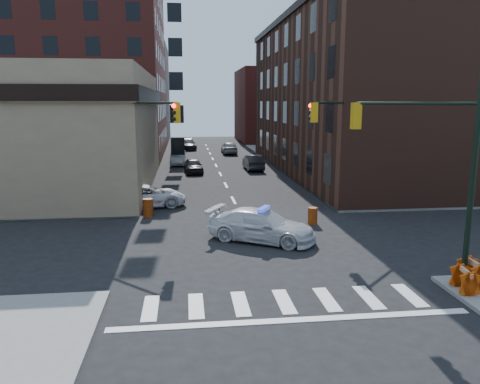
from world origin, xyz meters
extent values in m
plane|color=black|center=(0.00, 0.00, 0.00)|extent=(140.00, 140.00, 0.00)
cube|color=gray|center=(-23.00, 32.75, 0.07)|extent=(34.00, 54.50, 0.15)
cube|color=gray|center=(23.00, 32.75, 0.07)|extent=(34.00, 54.50, 0.15)
cube|color=#8B7D5B|center=(-17.00, 16.50, 4.50)|extent=(22.00, 22.00, 9.00)
cube|color=maroon|center=(-18.50, 40.00, 12.00)|extent=(25.00, 25.00, 24.00)
cube|color=#47271C|center=(13.00, 22.50, 7.00)|extent=(14.00, 34.00, 14.00)
cube|color=brown|center=(-16.00, 62.00, 8.00)|extent=(20.00, 18.00, 16.00)
cube|color=maroon|center=(14.00, 58.00, 6.00)|extent=(16.00, 16.00, 12.00)
cylinder|color=black|center=(6.80, -6.30, 4.15)|extent=(0.20, 0.20, 8.00)
cylinder|color=black|center=(6.80, -6.30, 0.40)|extent=(0.44, 0.44, 0.50)
cylinder|color=black|center=(5.21, -4.71, 6.65)|extent=(3.27, 3.27, 0.12)
cube|color=#BF8C0C|center=(3.62, -3.12, 6.15)|extent=(0.35, 0.35, 1.05)
sphere|color=#FF0C05|center=(3.77, -2.96, 6.50)|extent=(0.22, 0.22, 0.22)
sphere|color=black|center=(3.77, -2.96, 6.17)|extent=(0.22, 0.22, 0.22)
sphere|color=black|center=(3.77, -2.96, 5.84)|extent=(0.22, 0.22, 0.22)
cylinder|color=black|center=(-6.80, 6.30, 4.15)|extent=(0.20, 0.20, 8.00)
cylinder|color=black|center=(-6.80, 6.30, 0.40)|extent=(0.44, 0.44, 0.50)
cylinder|color=black|center=(-5.21, 4.71, 6.65)|extent=(3.27, 3.27, 0.12)
cube|color=#BF8C0C|center=(-3.62, 3.12, 6.15)|extent=(0.35, 0.35, 1.05)
sphere|color=#FF0C05|center=(-3.77, 2.96, 6.50)|extent=(0.22, 0.22, 0.22)
sphere|color=black|center=(-3.77, 2.96, 6.17)|extent=(0.22, 0.22, 0.22)
sphere|color=black|center=(-3.77, 2.96, 5.84)|extent=(0.22, 0.22, 0.22)
cylinder|color=black|center=(6.80, 6.30, 4.15)|extent=(0.20, 0.20, 8.00)
cylinder|color=black|center=(6.80, 6.30, 0.40)|extent=(0.44, 0.44, 0.50)
cylinder|color=black|center=(5.21, 4.71, 6.65)|extent=(3.27, 3.27, 0.12)
cube|color=#BF8C0C|center=(3.62, 3.12, 6.15)|extent=(0.35, 0.35, 1.05)
sphere|color=#FF0C05|center=(3.46, 3.27, 6.50)|extent=(0.22, 0.22, 0.22)
sphere|color=black|center=(3.46, 3.27, 6.17)|extent=(0.22, 0.22, 0.22)
sphere|color=black|center=(3.46, 3.27, 5.84)|extent=(0.22, 0.22, 0.22)
cylinder|color=black|center=(7.50, 26.00, 1.45)|extent=(0.24, 0.24, 2.60)
sphere|color=brown|center=(7.50, 26.00, 3.50)|extent=(3.00, 3.00, 3.00)
cylinder|color=black|center=(7.50, 34.00, 1.45)|extent=(0.24, 0.24, 2.60)
sphere|color=brown|center=(7.50, 34.00, 3.50)|extent=(3.00, 3.00, 3.00)
imported|color=silver|center=(0.38, 0.32, 0.77)|extent=(5.71, 4.52, 1.55)
imported|color=silver|center=(-5.80, 8.69, 0.72)|extent=(5.46, 3.15, 1.43)
imported|color=black|center=(-2.50, 23.01, 0.69)|extent=(1.95, 4.19, 1.39)
imported|color=gray|center=(-4.02, 29.00, 0.73)|extent=(1.70, 4.49, 1.46)
imported|color=black|center=(-2.82, 45.24, 0.75)|extent=(2.53, 5.32, 1.50)
imported|color=black|center=(3.48, 24.37, 0.75)|extent=(1.70, 4.61, 1.51)
imported|color=#969A9F|center=(2.50, 39.38, 0.82)|extent=(1.98, 4.84, 1.64)
imported|color=black|center=(-7.08, 9.30, 1.13)|extent=(0.85, 0.73, 1.96)
imported|color=black|center=(-12.03, 7.29, 1.06)|extent=(0.96, 0.79, 1.81)
imported|color=#222833|center=(-13.00, 9.29, 0.94)|extent=(0.89, 0.95, 1.58)
cylinder|color=red|center=(3.73, 3.15, 0.47)|extent=(0.55, 0.55, 0.94)
cylinder|color=orange|center=(-5.50, 5.96, 0.54)|extent=(0.67, 0.67, 1.08)
camera|label=1|loc=(-3.25, -21.47, 6.72)|focal=35.00mm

